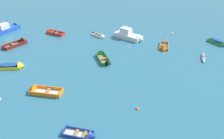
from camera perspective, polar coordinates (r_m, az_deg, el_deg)
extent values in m
cube|color=beige|center=(40.19, 26.15, 6.34)|extent=(2.64, 2.91, 0.11)
cube|color=#288C3D|center=(40.61, 26.65, 6.70)|extent=(1.94, 2.38, 0.44)
cube|color=#288C3D|center=(39.67, 25.74, 6.41)|extent=(1.94, 2.38, 0.44)
cube|color=#288C3D|center=(40.86, 24.50, 7.33)|extent=(0.95, 0.80, 0.44)
cube|color=#937047|center=(40.18, 26.05, 6.75)|extent=(0.99, 0.89, 0.03)
ellipsoid|color=#19478C|center=(40.03, 26.30, 6.98)|extent=(2.44, 2.69, 0.31)
cube|color=#4C4C51|center=(39.15, -3.66, 8.83)|extent=(2.34, 2.01, 0.09)
cube|color=white|center=(39.39, -3.20, 9.18)|extent=(1.96, 1.44, 0.35)
cube|color=white|center=(38.82, -4.14, 8.83)|extent=(1.96, 1.44, 0.35)
cube|color=white|center=(39.92, -4.87, 9.41)|extent=(0.58, 0.75, 0.35)
cone|color=white|center=(38.27, -2.35, 8.60)|extent=(0.94, 1.01, 0.85)
cube|color=#937047|center=(39.16, -3.79, 9.15)|extent=(0.66, 0.79, 0.03)
cube|color=#937047|center=(38.69, -3.07, 8.91)|extent=(0.66, 0.79, 0.03)
cube|color=black|center=(39.95, -4.98, 9.60)|extent=(0.31, 0.31, 0.48)
cube|color=#99754C|center=(41.50, -14.75, 9.17)|extent=(3.50, 2.26, 0.12)
cube|color=red|center=(41.01, -15.34, 9.12)|extent=(3.25, 1.30, 0.49)
cube|color=red|center=(41.86, -14.23, 9.69)|extent=(3.25, 1.30, 0.49)
cube|color=red|center=(40.35, -12.91, 9.09)|extent=(0.55, 1.18, 0.49)
cone|color=red|center=(42.60, -16.64, 9.74)|extent=(1.16, 1.39, 1.18)
cube|color=#937047|center=(41.29, -14.61, 9.51)|extent=(0.73, 1.16, 0.03)
cube|color=#937047|center=(41.94, -15.66, 9.68)|extent=(0.73, 1.16, 0.03)
cube|color=beige|center=(24.92, -17.05, -5.91)|extent=(3.38, 1.45, 0.12)
cube|color=orange|center=(24.36, -17.77, -6.44)|extent=(3.45, 0.33, 0.48)
cube|color=orange|center=(25.28, -16.48, -4.75)|extent=(3.45, 0.33, 0.48)
cube|color=orange|center=(24.13, -13.43, -6.12)|extent=(0.22, 1.28, 0.48)
cone|color=orange|center=(25.63, -20.72, -4.98)|extent=(0.88, 1.30, 1.24)
cube|color=#937047|center=(24.69, -16.77, -5.45)|extent=(0.44, 1.18, 0.03)
cube|color=gray|center=(38.60, -24.46, 5.85)|extent=(2.90, 3.73, 0.13)
cube|color=maroon|center=(39.11, -25.05, 6.32)|extent=(1.94, 3.27, 0.52)
cube|color=maroon|center=(37.96, -23.98, 5.89)|extent=(1.94, 3.27, 0.52)
cube|color=maroon|center=(37.78, -26.87, 5.10)|extent=(1.24, 0.80, 0.52)
cone|color=maroon|center=(39.39, -22.17, 7.15)|extent=(1.57, 1.40, 1.32)
cube|color=#937047|center=(38.41, -24.79, 6.15)|extent=(1.26, 0.95, 0.03)
cube|color=beige|center=(19.50, -9.07, -16.75)|extent=(2.57, 1.22, 0.08)
cube|color=navy|center=(19.72, -8.55, -15.54)|extent=(2.57, 0.40, 0.32)
cube|color=navy|center=(19.12, -9.66, -17.51)|extent=(2.57, 0.40, 0.32)
cube|color=navy|center=(19.86, -12.68, -15.66)|extent=(0.22, 0.95, 0.32)
cone|color=navy|center=(19.03, -5.18, -17.32)|extent=(0.71, 0.99, 0.93)
cube|color=#937047|center=(19.41, -9.49, -16.29)|extent=(0.38, 0.89, 0.03)
cube|color=#937047|center=(19.19, -7.33, -16.77)|extent=(0.38, 0.89, 0.03)
ellipsoid|color=gray|center=(33.85, 23.18, 3.05)|extent=(1.28, 3.48, 0.31)
torus|color=black|center=(33.80, 23.23, 3.26)|extent=(0.50, 0.50, 0.07)
cube|color=blue|center=(45.87, -26.28, 9.45)|extent=(3.38, 5.36, 0.76)
cone|color=blue|center=(47.37, -23.84, 10.63)|extent=(1.68, 1.45, 1.41)
cube|color=white|center=(45.33, -27.02, 10.23)|extent=(1.78, 2.14, 0.95)
cube|color=black|center=(45.73, -26.29, 10.81)|extent=(1.12, 0.55, 0.42)
cube|color=#99754C|center=(30.69, -2.41, 2.67)|extent=(2.43, 3.48, 0.11)
cube|color=#288C3D|center=(30.47, -3.56, 2.78)|extent=(1.50, 3.15, 0.46)
cube|color=#288C3D|center=(30.77, -1.29, 3.12)|extent=(1.50, 3.15, 0.46)
cube|color=#288C3D|center=(29.15, -1.50, 1.50)|extent=(1.17, 0.63, 0.46)
cone|color=#288C3D|center=(32.15, -3.29, 4.36)|extent=(1.42, 1.21, 1.20)
cube|color=#937047|center=(30.42, -2.33, 2.96)|extent=(1.17, 0.79, 0.03)
cube|color=black|center=(28.96, -1.42, 1.65)|extent=(0.43, 0.43, 0.64)
cube|color=#4C4C51|center=(31.78, -25.73, 0.47)|extent=(3.33, 1.74, 0.09)
cube|color=yellow|center=(32.25, -25.42, 1.24)|extent=(3.27, 0.66, 0.36)
cube|color=yellow|center=(31.20, -26.16, 0.10)|extent=(3.27, 0.66, 0.36)
cone|color=yellow|center=(31.09, -22.87, 0.82)|extent=(0.96, 1.35, 1.23)
cube|color=#937047|center=(31.76, -26.10, 0.78)|extent=(0.54, 1.19, 0.03)
cube|color=#937047|center=(31.40, -24.48, 0.84)|extent=(0.54, 1.19, 0.03)
ellipsoid|color=#19478C|center=(31.59, -25.90, 1.15)|extent=(3.05, 1.64, 0.34)
cube|color=white|center=(38.27, 4.32, 8.85)|extent=(5.25, 4.31, 0.76)
cone|color=white|center=(36.91, 7.67, 7.90)|extent=(1.69, 1.84, 1.53)
cube|color=white|center=(38.24, 3.75, 10.28)|extent=(2.25, 2.10, 1.02)
cube|color=black|center=(37.73, 4.76, 10.29)|extent=(0.81, 1.12, 0.45)
cube|color=#4C4C51|center=(35.77, 13.68, 5.91)|extent=(1.53, 3.06, 0.09)
cube|color=orange|center=(35.74, 14.70, 5.98)|extent=(0.46, 3.05, 0.34)
cube|color=orange|center=(35.72, 12.70, 6.22)|extent=(0.46, 3.05, 0.34)
cube|color=orange|center=(37.14, 13.78, 7.02)|extent=(1.23, 0.28, 0.34)
cone|color=orange|center=(34.25, 13.62, 5.08)|extent=(1.28, 0.85, 1.20)
cube|color=#937047|center=(35.84, 13.72, 6.30)|extent=(1.15, 0.46, 0.03)
sphere|color=yellow|center=(42.96, 0.36, 10.78)|extent=(0.29, 0.29, 0.29)
sphere|color=orange|center=(21.89, 6.75, -10.46)|extent=(0.37, 0.37, 0.37)
sphere|color=yellow|center=(39.17, 14.08, 7.92)|extent=(0.38, 0.38, 0.38)
sphere|color=silver|center=(25.93, -27.75, -7.01)|extent=(0.30, 0.30, 0.30)
sphere|color=silver|center=(42.28, 15.67, 9.34)|extent=(0.46, 0.46, 0.46)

